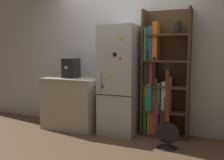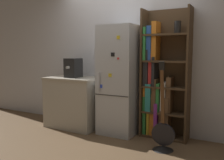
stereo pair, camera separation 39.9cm
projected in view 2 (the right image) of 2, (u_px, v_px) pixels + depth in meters
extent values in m
plane|color=brown|center=(114.00, 135.00, 4.03)|extent=(16.00, 16.00, 0.00)
cube|color=silver|center=(127.00, 54.00, 4.30)|extent=(8.00, 0.05, 2.60)
cube|color=silver|center=(119.00, 80.00, 4.08)|extent=(0.59, 0.55, 1.76)
cube|color=#333333|center=(111.00, 95.00, 3.86)|extent=(0.58, 0.01, 0.01)
cube|color=#B2B2B7|center=(99.00, 82.00, 3.93)|extent=(0.02, 0.02, 0.30)
cube|color=blue|center=(101.00, 86.00, 3.93)|extent=(0.05, 0.02, 0.05)
cube|color=black|center=(113.00, 55.00, 3.78)|extent=(0.06, 0.01, 0.06)
cube|color=yellow|center=(118.00, 37.00, 3.70)|extent=(0.05, 0.01, 0.05)
cube|color=red|center=(118.00, 59.00, 3.74)|extent=(0.03, 0.01, 0.03)
cube|color=yellow|center=(110.00, 75.00, 3.83)|extent=(0.05, 0.01, 0.05)
cube|color=#4C3823|center=(144.00, 73.00, 4.00)|extent=(0.03, 0.31, 2.00)
cube|color=#4C3823|center=(189.00, 75.00, 3.66)|extent=(0.03, 0.31, 2.00)
cube|color=#4C3823|center=(168.00, 74.00, 3.95)|extent=(0.73, 0.03, 2.00)
cube|color=#4C3823|center=(164.00, 136.00, 3.94)|extent=(0.67, 0.28, 0.03)
cube|color=#4C3823|center=(164.00, 113.00, 3.90)|extent=(0.67, 0.28, 0.03)
cube|color=#4C3823|center=(165.00, 87.00, 3.85)|extent=(0.67, 0.28, 0.03)
cube|color=#4C3823|center=(166.00, 61.00, 3.81)|extent=(0.67, 0.28, 0.03)
cube|color=#4C3823|center=(166.00, 35.00, 3.76)|extent=(0.67, 0.28, 0.03)
cube|color=#338C3F|center=(146.00, 114.00, 4.04)|extent=(0.05, 0.20, 0.61)
cube|color=gold|center=(150.00, 114.00, 4.02)|extent=(0.04, 0.22, 0.65)
cube|color=orange|center=(154.00, 114.00, 3.99)|extent=(0.08, 0.21, 0.67)
cube|color=purple|center=(158.00, 119.00, 3.95)|extent=(0.05, 0.26, 0.52)
cube|color=brown|center=(162.00, 123.00, 3.93)|extent=(0.06, 0.21, 0.41)
cube|color=brown|center=(167.00, 117.00, 3.88)|extent=(0.09, 0.21, 0.62)
cube|color=orange|center=(147.00, 92.00, 4.02)|extent=(0.04, 0.23, 0.56)
cube|color=teal|center=(150.00, 97.00, 3.98)|extent=(0.08, 0.26, 0.43)
cube|color=brown|center=(156.00, 95.00, 3.94)|extent=(0.07, 0.23, 0.51)
cube|color=#338C3F|center=(159.00, 97.00, 3.92)|extent=(0.05, 0.24, 0.44)
cube|color=silver|center=(164.00, 97.00, 3.88)|extent=(0.08, 0.21, 0.46)
cube|color=brown|center=(170.00, 95.00, 3.84)|extent=(0.07, 0.20, 0.55)
cube|color=#262628|center=(148.00, 68.00, 3.96)|extent=(0.08, 0.24, 0.56)
cube|color=red|center=(152.00, 70.00, 3.92)|extent=(0.05, 0.20, 0.49)
cube|color=#262628|center=(155.00, 71.00, 3.90)|extent=(0.04, 0.24, 0.45)
cube|color=#338C3F|center=(147.00, 44.00, 3.92)|extent=(0.04, 0.26, 0.51)
cube|color=#2D59B2|center=(151.00, 43.00, 3.89)|extent=(0.07, 0.22, 0.53)
cube|color=orange|center=(156.00, 41.00, 3.86)|extent=(0.07, 0.23, 0.59)
cylinder|color=black|center=(178.00, 27.00, 3.67)|extent=(0.10, 0.10, 0.18)
cube|color=#BCB7A8|center=(75.00, 103.00, 4.50)|extent=(0.95, 0.65, 0.85)
cube|color=#B2A893|center=(75.00, 78.00, 4.45)|extent=(0.97, 0.67, 0.04)
cube|color=black|center=(73.00, 68.00, 4.42)|extent=(0.24, 0.25, 0.34)
cylinder|color=#A5A39E|center=(68.00, 67.00, 4.28)|extent=(0.04, 0.06, 0.04)
cone|color=black|center=(163.00, 148.00, 3.43)|extent=(0.29, 0.29, 0.06)
cylinder|color=black|center=(163.00, 134.00, 3.41)|extent=(0.32, 0.09, 0.32)
cube|color=brown|center=(162.00, 97.00, 3.29)|extent=(0.04, 0.12, 0.73)
cube|color=black|center=(162.00, 66.00, 3.19)|extent=(0.07, 0.04, 0.11)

